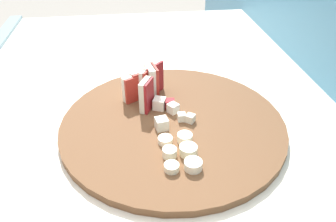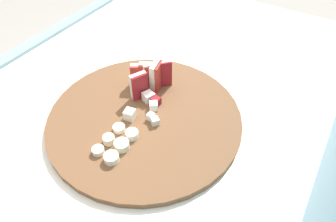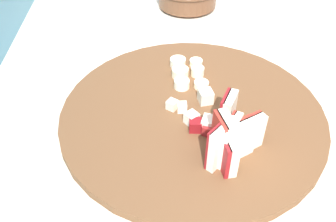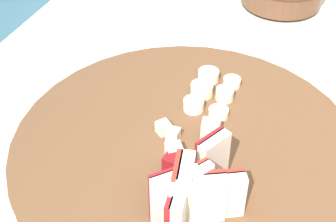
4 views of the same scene
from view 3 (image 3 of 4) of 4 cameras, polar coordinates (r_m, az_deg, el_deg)
The scene contains 5 objects.
tile_backsplash at distance 0.80m, azimuth -24.61°, elevation -14.20°, with size 2.40×0.04×1.35m, color #4C8EB2.
cutting_board at distance 0.57m, azimuth 3.77°, elevation -0.26°, with size 0.40×0.40×0.01m, color brown.
apple_wedge_fan at distance 0.48m, azimuth 9.73°, elevation -4.06°, with size 0.11×0.09×0.06m.
apple_dice_pile at distance 0.54m, azimuth 4.87°, elevation -0.55°, with size 0.10×0.08×0.02m.
banana_slice_rows at distance 0.63m, azimuth 2.95°, elevation 6.08°, with size 0.09×0.06×0.02m.
Camera 3 is at (-0.42, 0.11, 1.29)m, focal length 38.96 mm.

